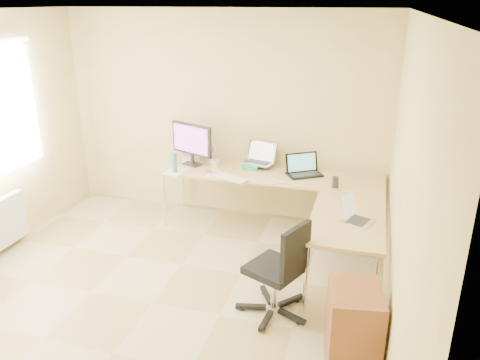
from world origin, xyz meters
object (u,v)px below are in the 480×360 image
(desk_fan, at_px, (209,152))
(laptop_return, at_px, (358,211))
(cabinet, at_px, (353,327))
(monitor, at_px, (192,144))
(water_bottle, at_px, (174,163))
(keyboard, at_px, (229,177))
(office_chair, at_px, (274,264))
(laptop_black, at_px, (305,165))
(laptop_center, at_px, (258,154))
(desk_main, at_px, (270,201))
(desk_return, at_px, (345,251))
(mug, at_px, (215,163))

(desk_fan, relative_size, laptop_return, 0.83)
(desk_fan, bearing_deg, cabinet, -38.91)
(monitor, bearing_deg, water_bottle, -84.39)
(keyboard, height_order, office_chair, office_chair)
(monitor, distance_m, laptop_black, 1.43)
(monitor, xyz_separation_m, water_bottle, (-0.10, -0.34, -0.14))
(laptop_center, xyz_separation_m, laptop_black, (0.61, -0.15, -0.04))
(desk_main, relative_size, laptop_center, 6.93)
(monitor, bearing_deg, office_chair, -27.71)
(desk_main, bearing_deg, keyboard, -145.82)
(laptop_return, bearing_deg, desk_main, 65.38)
(desk_main, distance_m, laptop_center, 0.61)
(laptop_black, height_order, keyboard, laptop_black)
(laptop_return, relative_size, office_chair, 0.34)
(desk_main, distance_m, cabinet, 2.45)
(laptop_return, bearing_deg, monitor, 82.61)
(desk_return, relative_size, desk_fan, 4.88)
(office_chair, bearing_deg, laptop_return, 64.90)
(desk_return, distance_m, laptop_black, 1.29)
(laptop_center, xyz_separation_m, mug, (-0.50, -0.18, -0.11))
(office_chair, bearing_deg, desk_main, 127.59)
(desk_return, distance_m, water_bottle, 2.27)
(mug, xyz_separation_m, desk_fan, (-0.14, 0.18, 0.08))
(desk_main, height_order, desk_return, same)
(water_bottle, height_order, desk_fan, desk_fan)
(desk_return, relative_size, water_bottle, 5.04)
(desk_main, bearing_deg, water_bottle, -165.20)
(desk_return, distance_m, laptop_return, 0.49)
(monitor, xyz_separation_m, laptop_return, (2.09, -1.12, -0.16))
(desk_return, relative_size, laptop_black, 3.24)
(mug, bearing_deg, desk_fan, 127.98)
(mug, height_order, cabinet, mug)
(desk_main, relative_size, desk_fan, 9.95)
(laptop_return, bearing_deg, laptop_black, 51.55)
(laptop_center, relative_size, laptop_black, 0.95)
(mug, bearing_deg, monitor, 175.90)
(laptop_black, bearing_deg, desk_fan, 140.11)
(water_bottle, relative_size, laptop_return, 0.80)
(desk_return, distance_m, office_chair, 0.88)
(laptop_center, height_order, cabinet, laptop_center)
(desk_fan, xyz_separation_m, cabinet, (1.98, -2.37, -0.50))
(laptop_black, bearing_deg, office_chair, -122.64)
(office_chair, bearing_deg, laptop_black, 114.20)
(laptop_center, xyz_separation_m, desk_fan, (-0.64, 0.00, -0.04))
(monitor, bearing_deg, desk_fan, 65.17)
(desk_return, height_order, laptop_black, laptop_black)
(mug, xyz_separation_m, cabinet, (1.84, -2.19, -0.42))
(desk_main, xyz_separation_m, desk_return, (0.98, -1.00, 0.00))
(desk_main, distance_m, keyboard, 0.65)
(laptop_black, height_order, desk_fan, desk_fan)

